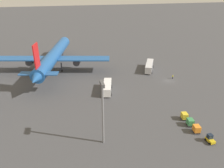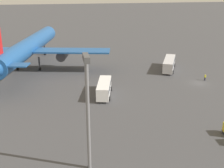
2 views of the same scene
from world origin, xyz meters
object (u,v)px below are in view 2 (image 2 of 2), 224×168
worker_person (205,77)px  airplane (28,47)px  shuttle_bus_near (169,63)px  shuttle_bus_far (104,87)px

worker_person → airplane: bearing=67.0°
shuttle_bus_near → shuttle_bus_far: (-16.56, 22.39, -0.08)m
airplane → shuttle_bus_near: airplane is taller
airplane → shuttle_bus_near: bearing=-89.7°
worker_person → shuttle_bus_near: bearing=28.2°
shuttle_bus_near → shuttle_bus_far: shuttle_bus_near is taller
shuttle_bus_near → shuttle_bus_far: bearing=152.4°
airplane → shuttle_bus_near: size_ratio=4.60×
shuttle_bus_near → shuttle_bus_far: size_ratio=1.16×
shuttle_bus_near → worker_person: 12.57m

